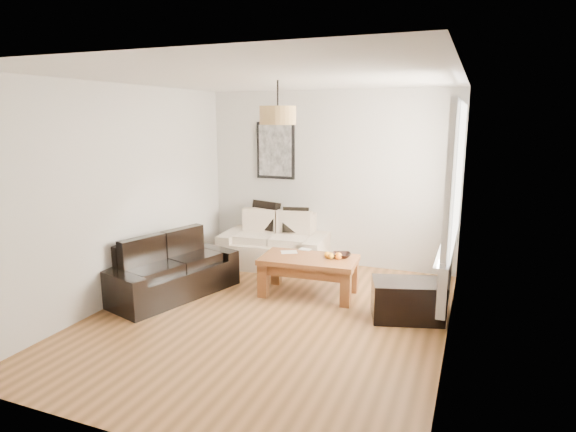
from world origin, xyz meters
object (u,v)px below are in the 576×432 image
at_px(ottoman, 407,300).
at_px(coffee_table, 309,276).
at_px(loveseat_cream, 274,241).
at_px(sofa_leather, 171,267).

bearing_deg(ottoman, coffee_table, 166.70).
distance_m(loveseat_cream, ottoman, 2.48).
bearing_deg(loveseat_cream, ottoman, -34.30).
height_order(loveseat_cream, coffee_table, loveseat_cream).
bearing_deg(sofa_leather, coffee_table, -51.79).
bearing_deg(sofa_leather, loveseat_cream, -8.31).
xyz_separation_m(loveseat_cream, sofa_leather, (-0.74, -1.58, -0.03)).
height_order(loveseat_cream, sofa_leather, loveseat_cream).
distance_m(coffee_table, ottoman, 1.30).
bearing_deg(coffee_table, sofa_leather, -158.50).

